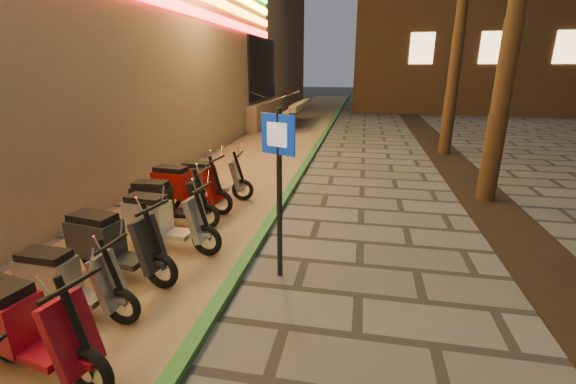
% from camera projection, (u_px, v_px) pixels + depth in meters
% --- Properties ---
extents(parking_strip, '(3.40, 60.00, 0.01)m').
position_uv_depth(parking_strip, '(258.00, 159.00, 12.74)').
color(parking_strip, '#8C7251').
rests_on(parking_strip, ground).
extents(green_curb, '(0.18, 60.00, 0.10)m').
position_uv_depth(green_curb, '(309.00, 160.00, 12.42)').
color(green_curb, '#276A2E').
rests_on(green_curb, ground).
extents(planting_strip, '(1.20, 40.00, 0.02)m').
position_uv_depth(planting_strip, '(516.00, 235.00, 6.94)').
color(planting_strip, black).
rests_on(planting_strip, ground).
extents(pedestrian_sign, '(0.49, 0.25, 2.39)m').
position_uv_depth(pedestrian_sign, '(279.00, 172.00, 5.12)').
color(pedestrian_sign, black).
rests_on(pedestrian_sign, ground).
extents(scooter_6, '(1.72, 0.75, 1.21)m').
position_uv_depth(scooter_6, '(22.00, 326.00, 3.68)').
color(scooter_6, black).
rests_on(scooter_6, ground).
extents(scooter_7, '(1.53, 0.54, 1.08)m').
position_uv_depth(scooter_7, '(66.00, 281.00, 4.55)').
color(scooter_7, black).
rests_on(scooter_7, ground).
extents(scooter_8, '(1.74, 0.73, 1.22)m').
position_uv_depth(scooter_8, '(111.00, 243.00, 5.40)').
color(scooter_8, black).
rests_on(scooter_8, ground).
extents(scooter_9, '(1.68, 0.62, 1.18)m').
position_uv_depth(scooter_9, '(162.00, 220.00, 6.26)').
color(scooter_9, black).
rests_on(scooter_9, ground).
extents(scooter_10, '(1.64, 0.57, 1.15)m').
position_uv_depth(scooter_10, '(165.00, 202.00, 7.15)').
color(scooter_10, black).
rests_on(scooter_10, ground).
extents(scooter_11, '(1.75, 0.64, 1.23)m').
position_uv_depth(scooter_11, '(183.00, 187.00, 7.95)').
color(scooter_11, black).
rests_on(scooter_11, ground).
extents(scooter_12, '(1.62, 0.64, 1.14)m').
position_uv_depth(scooter_12, '(209.00, 179.00, 8.65)').
color(scooter_12, black).
rests_on(scooter_12, ground).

